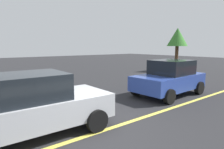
% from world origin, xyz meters
% --- Properties ---
extents(ground_plane, '(80.00, 80.00, 0.00)m').
position_xyz_m(ground_plane, '(0.00, 0.00, 0.00)').
color(ground_plane, '#262628').
extents(lane_marking_centre, '(28.00, 0.16, 0.01)m').
position_xyz_m(lane_marking_centre, '(3.00, 0.00, 0.01)').
color(lane_marking_centre, '#E0D14C').
extents(car_blue_mid_road, '(3.86, 2.15, 1.70)m').
position_xyz_m(car_blue_mid_road, '(5.39, 1.36, 0.84)').
color(car_blue_mid_road, '#2D479E').
rests_on(car_blue_mid_road, ground_plane).
extents(car_silver_behind_van, '(4.10, 2.03, 1.68)m').
position_xyz_m(car_silver_behind_van, '(-1.18, 0.97, 0.83)').
color(car_silver_behind_van, '#B7BABF').
rests_on(car_silver_behind_van, ground_plane).
extents(tree_left_verge, '(1.90, 1.90, 4.05)m').
position_xyz_m(tree_left_verge, '(13.71, 6.51, 3.13)').
color(tree_left_verge, '#513823').
rests_on(tree_left_verge, ground_plane).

